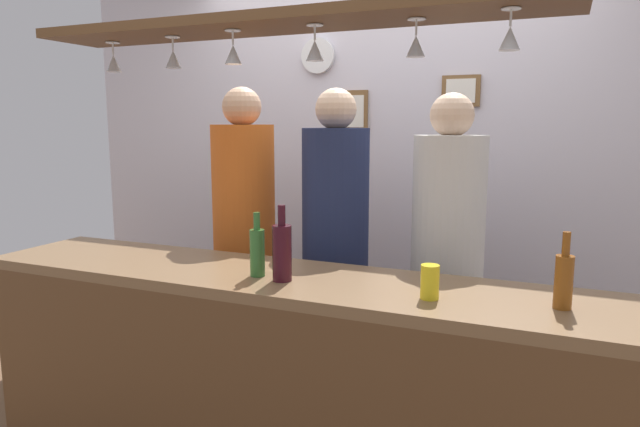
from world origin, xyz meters
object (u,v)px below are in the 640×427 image
object	(u,v)px
picture_frame_upper_small	(461,91)
wall_clock	(318,56)
person_left_orange_shirt	(244,217)
person_right_white_patterned_shirt	(448,239)
person_middle_navy_shirt	(335,226)
bottle_beer_amber_tall	(564,279)
drink_can	(430,282)
picture_frame_crest	(354,111)
bottle_wine_dark_red	(282,251)
bottle_beer_green_import	(257,251)

from	to	relation	value
picture_frame_upper_small	wall_clock	distance (m)	0.93
person_left_orange_shirt	wall_clock	xyz separation A→B (m)	(0.12, 0.75, 0.93)
person_left_orange_shirt	person_right_white_patterned_shirt	bearing A→B (deg)	0.00
person_right_white_patterned_shirt	picture_frame_upper_small	distance (m)	1.05
person_middle_navy_shirt	bottle_beer_amber_tall	distance (m)	1.26
drink_can	picture_frame_upper_small	bearing A→B (deg)	96.35
person_right_white_patterned_shirt	person_left_orange_shirt	bearing A→B (deg)	-180.00
person_right_white_patterned_shirt	picture_frame_crest	size ratio (longest dim) A/B	6.61
person_left_orange_shirt	picture_frame_crest	size ratio (longest dim) A/B	6.82
bottle_beer_amber_tall	bottle_wine_dark_red	distance (m)	1.01
person_middle_navy_shirt	person_right_white_patterned_shirt	world-z (taller)	person_middle_navy_shirt
bottle_beer_amber_tall	bottle_wine_dark_red	xyz separation A→B (m)	(-1.01, -0.07, 0.02)
bottle_beer_green_import	bottle_beer_amber_tall	bearing A→B (deg)	2.18
bottle_beer_amber_tall	picture_frame_upper_small	distance (m)	1.69
person_middle_navy_shirt	drink_can	bearing A→B (deg)	-48.34
bottle_beer_green_import	picture_frame_crest	xyz separation A→B (m)	(-0.12, 1.46, 0.58)
wall_clock	person_left_orange_shirt	bearing A→B (deg)	-98.81
person_left_orange_shirt	person_middle_navy_shirt	world-z (taller)	person_left_orange_shirt
drink_can	picture_frame_upper_small	world-z (taller)	picture_frame_upper_small
bottle_wine_dark_red	picture_frame_upper_small	bearing A→B (deg)	74.33
wall_clock	drink_can	bearing A→B (deg)	-54.18
picture_frame_upper_small	person_left_orange_shirt	bearing A→B (deg)	-143.38
person_middle_navy_shirt	bottle_beer_green_import	size ratio (longest dim) A/B	6.75
bottle_beer_amber_tall	picture_frame_upper_small	bearing A→B (deg)	112.78
person_left_orange_shirt	person_middle_navy_shirt	size ratio (longest dim) A/B	1.01
person_middle_navy_shirt	picture_frame_crest	size ratio (longest dim) A/B	6.75
wall_clock	person_right_white_patterned_shirt	bearing A→B (deg)	-37.09
person_right_white_patterned_shirt	bottle_beer_green_import	bearing A→B (deg)	-131.88
picture_frame_upper_small	bottle_wine_dark_red	bearing A→B (deg)	-105.67
drink_can	picture_frame_upper_small	distance (m)	1.66
bottle_beer_green_import	wall_clock	xyz separation A→B (m)	(-0.36, 1.45, 0.93)
bottle_beer_amber_tall	wall_clock	world-z (taller)	wall_clock
person_left_orange_shirt	bottle_beer_amber_tall	world-z (taller)	person_left_orange_shirt
bottle_beer_amber_tall	drink_can	world-z (taller)	bottle_beer_amber_tall
picture_frame_upper_small	picture_frame_crest	distance (m)	0.67
bottle_beer_green_import	wall_clock	size ratio (longest dim) A/B	1.18
picture_frame_crest	person_right_white_patterned_shirt	bearing A→B (deg)	-45.31
person_left_orange_shirt	person_middle_navy_shirt	distance (m)	0.54
person_left_orange_shirt	drink_can	distance (m)	1.39
person_middle_navy_shirt	picture_frame_upper_small	distance (m)	1.14
person_middle_navy_shirt	drink_can	distance (m)	0.97
picture_frame_crest	wall_clock	distance (m)	0.43
drink_can	wall_clock	distance (m)	2.07
drink_can	person_middle_navy_shirt	bearing A→B (deg)	131.66
bottle_wine_dark_red	picture_frame_crest	xyz separation A→B (m)	(-0.24, 1.48, 0.57)
picture_frame_crest	wall_clock	xyz separation A→B (m)	(-0.24, -0.01, 0.35)
bottle_beer_amber_tall	bottle_beer_green_import	xyz separation A→B (m)	(-1.13, -0.04, 0.00)
picture_frame_crest	wall_clock	world-z (taller)	wall_clock
person_right_white_patterned_shirt	drink_can	bearing A→B (deg)	-84.16
bottle_beer_amber_tall	picture_frame_crest	size ratio (longest dim) A/B	1.00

